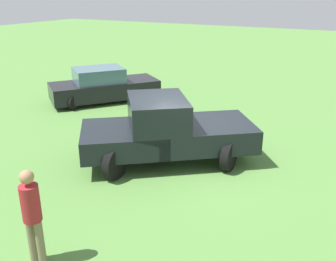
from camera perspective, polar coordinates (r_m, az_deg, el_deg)
ground_plane at (r=10.48m, az=1.86°, el=-5.02°), size 80.00×80.00×0.00m
pickup_truck at (r=10.28m, az=-0.66°, el=0.26°), size 4.44×4.92×1.83m
sedan_far at (r=16.39m, az=-9.77°, el=6.66°), size 4.64×4.12×1.45m
person_bystander at (r=6.85m, az=-19.95°, el=-11.55°), size 0.33×0.34×1.81m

